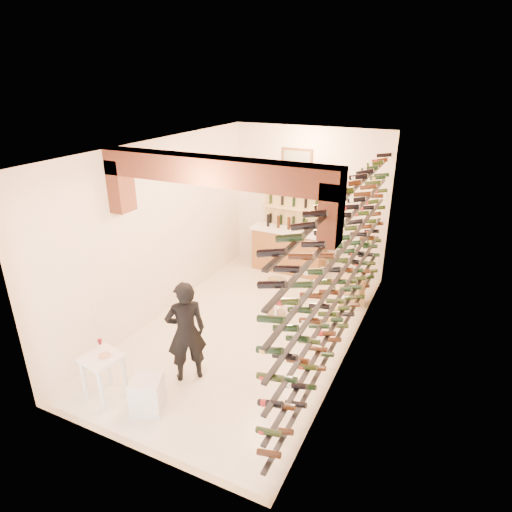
{
  "coord_description": "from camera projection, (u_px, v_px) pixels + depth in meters",
  "views": [
    {
      "loc": [
        2.98,
        -5.92,
        4.21
      ],
      "look_at": [
        0.0,
        0.3,
        1.3
      ],
      "focal_mm": 30.52,
      "sensor_mm": 36.0,
      "label": 1
    }
  ],
  "objects": [
    {
      "name": "person",
      "position": [
        186.0,
        332.0,
        6.22
      ],
      "size": [
        0.68,
        0.67,
        1.58
      ],
      "primitive_type": "imported",
      "rotation": [
        0.0,
        0.0,
        3.91
      ],
      "color": "black",
      "rests_on": "ground"
    },
    {
      "name": "white_stool",
      "position": [
        147.0,
        395.0,
        5.8
      ],
      "size": [
        0.52,
        0.52,
        0.49
      ],
      "primitive_type": "cube",
      "rotation": [
        0.0,
        0.0,
        0.39
      ],
      "color": "white",
      "rests_on": "ground"
    },
    {
      "name": "crate_lower",
      "position": [
        351.0,
        296.0,
        8.57
      ],
      "size": [
        0.56,
        0.46,
        0.29
      ],
      "primitive_type": "cube",
      "rotation": [
        0.0,
        0.0,
        0.3
      ],
      "color": "tan",
      "rests_on": "ground"
    },
    {
      "name": "ground",
      "position": [
        249.0,
        329.0,
        7.74
      ],
      "size": [
        6.0,
        6.0,
        0.0
      ],
      "primitive_type": "plane",
      "color": "white",
      "rests_on": "ground"
    },
    {
      "name": "room_shell",
      "position": [
        240.0,
        212.0,
        6.65
      ],
      "size": [
        3.52,
        6.02,
        3.21
      ],
      "color": "white",
      "rests_on": "ground"
    },
    {
      "name": "chrome_barstool",
      "position": [
        277.0,
        295.0,
        8.06
      ],
      "size": [
        0.37,
        0.37,
        0.72
      ],
      "rotation": [
        0.0,
        0.0,
        0.28
      ],
      "color": "silver",
      "rests_on": "ground"
    },
    {
      "name": "crate_upper",
      "position": [
        353.0,
        284.0,
        8.46
      ],
      "size": [
        0.48,
        0.37,
        0.25
      ],
      "primitive_type": "cube",
      "rotation": [
        0.0,
        0.0,
        -0.2
      ],
      "color": "tan",
      "rests_on": "crate_lower"
    },
    {
      "name": "wine_rack",
      "position": [
        339.0,
        265.0,
        6.53
      ],
      "size": [
        0.32,
        5.7,
        2.56
      ],
      "color": "black",
      "rests_on": "ground"
    },
    {
      "name": "tasting_table",
      "position": [
        103.0,
        364.0,
        5.91
      ],
      "size": [
        0.55,
        0.55,
        0.83
      ],
      "rotation": [
        0.0,
        0.0,
        -0.18
      ],
      "color": "white",
      "rests_on": "ground"
    },
    {
      "name": "back_shelving",
      "position": [
        294.0,
        219.0,
        9.8
      ],
      "size": [
        1.4,
        0.31,
        2.73
      ],
      "color": "#D6B878",
      "rests_on": "ground"
    },
    {
      "name": "back_counter",
      "position": [
        289.0,
        249.0,
        9.85
      ],
      "size": [
        1.7,
        0.62,
        1.29
      ],
      "color": "#9B6330",
      "rests_on": "ground"
    }
  ]
}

